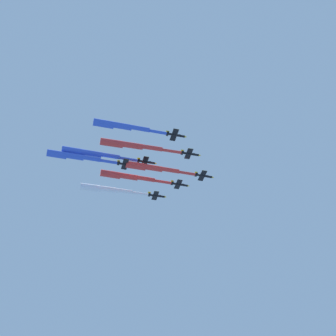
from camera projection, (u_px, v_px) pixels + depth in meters
name	position (u px, v px, depth m)	size (l,w,h in m)	color
jet_lead	(154.00, 168.00, 252.80)	(42.39, 22.19, 3.73)	black
jet_port_inner	(129.00, 177.00, 259.99)	(43.77, 22.97, 3.83)	black
jet_starboard_inner	(132.00, 146.00, 245.26)	(46.89, 23.20, 3.89)	black
jet_port_mid	(107.00, 189.00, 266.54)	(43.37, 21.60, 3.85)	black
jet_starboard_mid	(123.00, 126.00, 235.73)	(41.70, 21.78, 3.75)	black
jet_port_outer	(92.00, 154.00, 250.18)	(44.47, 22.97, 3.78)	black
jet_starboard_outer	(75.00, 157.00, 246.35)	(41.40, 21.62, 3.78)	black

